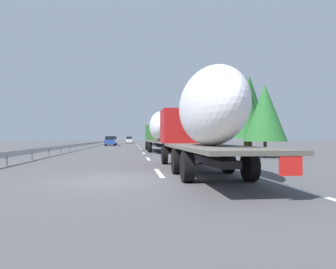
{
  "coord_description": "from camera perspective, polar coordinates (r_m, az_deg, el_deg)",
  "views": [
    {
      "loc": [
        -10.8,
        -0.65,
        1.5
      ],
      "look_at": [
        19.2,
        -4.24,
        1.83
      ],
      "focal_mm": 32.3,
      "sensor_mm": 36.0,
      "label": 1
    }
  ],
  "objects": [
    {
      "name": "ground_plane",
      "position": [
        50.82,
        -7.56,
        -2.31
      ],
      "size": [
        260.0,
        260.0,
        0.0
      ],
      "primitive_type": "plane",
      "color": "#4C4C4F"
    },
    {
      "name": "lane_stripe_0",
      "position": [
        12.94,
        -1.7,
        -7.26
      ],
      "size": [
        3.2,
        0.2,
        0.01
      ],
      "primitive_type": "cube",
      "color": "white",
      "rests_on": "ground_plane"
    },
    {
      "name": "lane_stripe_1",
      "position": [
        21.57,
        -3.77,
        -4.6
      ],
      "size": [
        3.2,
        0.2,
        0.01
      ],
      "primitive_type": "cube",
      "color": "white",
      "rests_on": "ground_plane"
    },
    {
      "name": "lane_stripe_2",
      "position": [
        29.47,
        -4.59,
        -3.53
      ],
      "size": [
        3.2,
        0.2,
        0.01
      ],
      "primitive_type": "cube",
      "color": "white",
      "rests_on": "ground_plane"
    },
    {
      "name": "lane_stripe_3",
      "position": [
        42.46,
        -5.28,
        -2.64
      ],
      "size": [
        3.2,
        0.2,
        0.01
      ],
      "primitive_type": "cube",
      "color": "white",
      "rests_on": "ground_plane"
    },
    {
      "name": "lane_stripe_4",
      "position": [
        54.97,
        -5.63,
        -2.18
      ],
      "size": [
        3.2,
        0.2,
        0.01
      ],
      "primitive_type": "cube",
      "color": "white",
      "rests_on": "ground_plane"
    },
    {
      "name": "lane_stripe_5",
      "position": [
        63.35,
        -5.79,
        -1.98
      ],
      "size": [
        3.2,
        0.2,
        0.01
      ],
      "primitive_type": "cube",
      "color": "white",
      "rests_on": "ground_plane"
    },
    {
      "name": "lane_stripe_6",
      "position": [
        76.16,
        -5.96,
        -1.75
      ],
      "size": [
        3.2,
        0.2,
        0.01
      ],
      "primitive_type": "cube",
      "color": "white",
      "rests_on": "ground_plane"
    },
    {
      "name": "edge_line_right",
      "position": [
        56.03,
        -1.86,
        -2.16
      ],
      "size": [
        110.0,
        0.2,
        0.01
      ],
      "primitive_type": "cube",
      "color": "white",
      "rests_on": "ground_plane"
    },
    {
      "name": "truck_lead",
      "position": [
        33.04,
        -1.7,
        1.0
      ],
      "size": [
        13.66,
        2.55,
        4.25
      ],
      "color": "#387038",
      "rests_on": "ground_plane"
    },
    {
      "name": "truck_trailing",
      "position": [
        12.9,
        6.41,
        3.14
      ],
      "size": [
        13.02,
        2.55,
        4.13
      ],
      "color": "#B21919",
      "rests_on": "ground_plane"
    },
    {
      "name": "car_white_van",
      "position": [
        81.6,
        -7.34,
        -1.03
      ],
      "size": [
        4.17,
        1.73,
        1.83
      ],
      "color": "white",
      "rests_on": "ground_plane"
    },
    {
      "name": "car_yellow_coupe",
      "position": [
        100.72,
        -7.35,
        -0.93
      ],
      "size": [
        4.4,
        1.84,
        1.92
      ],
      "color": "gold",
      "rests_on": "ground_plane"
    },
    {
      "name": "car_silver_hatch",
      "position": [
        66.94,
        -10.35,
        -1.1
      ],
      "size": [
        4.17,
        1.73,
        1.86
      ],
      "color": "#ADB2B7",
      "rests_on": "ground_plane"
    },
    {
      "name": "car_blue_sedan",
      "position": [
        57.95,
        -10.85,
        -1.2
      ],
      "size": [
        4.32,
        1.86,
        1.79
      ],
      "color": "#28479E",
      "rests_on": "ground_plane"
    },
    {
      "name": "road_sign",
      "position": [
        52.61,
        -0.22,
        0.06
      ],
      "size": [
        0.1,
        0.9,
        3.07
      ],
      "color": "gray",
      "rests_on": "ground_plane"
    },
    {
      "name": "tree_0",
      "position": [
        50.17,
        5.26,
        2.21
      ],
      "size": [
        2.76,
        2.76,
        6.5
      ],
      "color": "#472D19",
      "rests_on": "ground_plane"
    },
    {
      "name": "tree_1",
      "position": [
        89.33,
        -0.23,
        0.75
      ],
      "size": [
        3.59,
        3.59,
        5.65
      ],
      "color": "#472D19",
      "rests_on": "ground_plane"
    },
    {
      "name": "tree_2",
      "position": [
        28.07,
        14.48,
        5.04
      ],
      "size": [
        2.99,
        2.99,
        7.1
      ],
      "color": "#472D19",
      "rests_on": "ground_plane"
    },
    {
      "name": "tree_3",
      "position": [
        24.17,
        17.83,
        3.94
      ],
      "size": [
        3.24,
        3.24,
        5.6
      ],
      "color": "#472D19",
      "rests_on": "ground_plane"
    },
    {
      "name": "tree_4",
      "position": [
        28.98,
        15.18,
        5.04
      ],
      "size": [
        3.52,
        3.52,
        7.25
      ],
      "color": "#472D19",
      "rests_on": "ground_plane"
    },
    {
      "name": "tree_5",
      "position": [
        61.12,
        2.98,
        1.66
      ],
      "size": [
        3.38,
        3.38,
        6.59
      ],
      "color": "#472D19",
      "rests_on": "ground_plane"
    },
    {
      "name": "guardrail_median",
      "position": [
        54.21,
        -13.88,
        -1.58
      ],
      "size": [
        94.0,
        0.1,
        0.76
      ],
      "color": "#9EA0A5",
      "rests_on": "ground_plane"
    }
  ]
}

